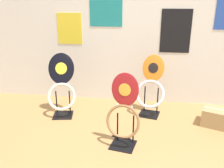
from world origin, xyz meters
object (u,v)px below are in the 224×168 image
(toilet_seat_display_orange_sun, at_px, (151,89))
(storage_box, at_px, (216,117))
(toilet_seat_display_crimson_swirl, at_px, (124,114))
(toilet_seat_display_jazz_black, at_px, (62,89))

(toilet_seat_display_orange_sun, bearing_deg, storage_box, -13.49)
(toilet_seat_display_crimson_swirl, xyz_separation_m, toilet_seat_display_jazz_black, (-0.96, 0.68, -0.00))
(toilet_seat_display_orange_sun, bearing_deg, toilet_seat_display_crimson_swirl, -110.04)
(toilet_seat_display_orange_sun, xyz_separation_m, storage_box, (0.89, -0.21, -0.28))
(storage_box, bearing_deg, toilet_seat_display_jazz_black, 179.28)
(storage_box, bearing_deg, toilet_seat_display_orange_sun, 166.51)
(toilet_seat_display_crimson_swirl, bearing_deg, toilet_seat_display_jazz_black, 144.47)
(toilet_seat_display_crimson_swirl, bearing_deg, storage_box, 28.44)
(toilet_seat_display_jazz_black, bearing_deg, toilet_seat_display_orange_sun, 8.36)
(toilet_seat_display_crimson_swirl, relative_size, toilet_seat_display_jazz_black, 0.99)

